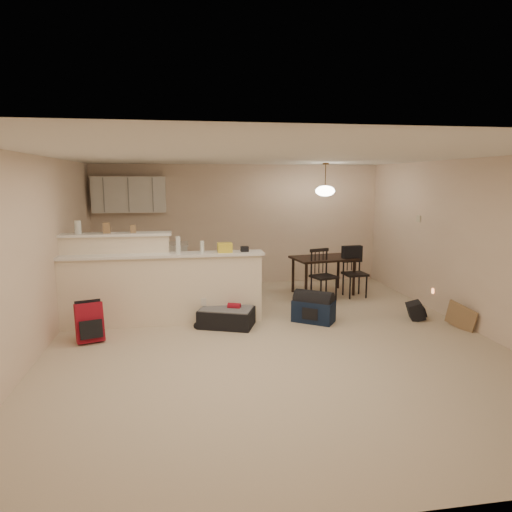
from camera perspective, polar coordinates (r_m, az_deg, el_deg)
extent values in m
plane|color=beige|center=(6.51, 1.89, -10.16)|extent=(7.00, 7.00, 0.00)
plane|color=white|center=(6.13, 2.02, 12.40)|extent=(7.00, 7.00, 0.00)
cube|color=beige|center=(9.63, -2.11, 3.93)|extent=(6.00, 0.02, 2.50)
cube|color=beige|center=(2.94, 15.56, -9.60)|extent=(6.00, 0.02, 2.50)
cube|color=beige|center=(6.34, -25.68, 0.04)|extent=(0.02, 7.00, 2.50)
cube|color=beige|center=(7.39, 25.43, 1.28)|extent=(0.02, 7.00, 2.50)
cube|color=#F7E6C8|center=(7.11, -11.50, -4.21)|extent=(3.00, 0.28, 1.05)
cube|color=white|center=(7.01, -11.64, 0.12)|extent=(3.08, 0.38, 0.04)
cube|color=#F7E6C8|center=(7.36, -16.93, -2.78)|extent=(1.60, 0.24, 1.35)
cube|color=white|center=(7.25, -17.20, 2.60)|extent=(1.68, 0.34, 0.04)
cube|color=white|center=(9.39, -15.55, 7.42)|extent=(1.40, 0.34, 0.70)
cube|color=white|center=(9.40, -14.03, -1.43)|extent=(1.80, 0.60, 0.90)
cube|color=beige|center=(8.67, 19.66, 4.41)|extent=(0.02, 0.12, 0.12)
cylinder|color=silver|center=(7.33, -21.38, 3.38)|extent=(0.10, 0.10, 0.20)
cube|color=#94724C|center=(7.25, -18.17, 3.35)|extent=(0.10, 0.07, 0.16)
cube|color=#94724C|center=(7.20, -15.10, 3.30)|extent=(0.08, 0.06, 0.12)
cylinder|color=silver|center=(6.98, -9.71, 1.39)|extent=(0.07, 0.07, 0.26)
cylinder|color=silver|center=(6.99, -6.74, 1.14)|extent=(0.06, 0.06, 0.18)
cube|color=#94724C|center=(7.02, -3.91, 1.05)|extent=(0.22, 0.18, 0.14)
cube|color=#94724C|center=(7.05, -1.43, 0.88)|extent=(0.12, 0.10, 0.08)
cube|color=black|center=(8.85, 8.42, -0.28)|extent=(1.26, 0.94, 0.04)
cylinder|color=black|center=(8.43, 6.29, -3.21)|extent=(0.05, 0.05, 0.68)
cylinder|color=black|center=(8.89, 12.13, -2.70)|extent=(0.05, 0.05, 0.68)
cylinder|color=black|center=(8.98, 4.65, -2.39)|extent=(0.05, 0.05, 0.68)
cylinder|color=black|center=(9.41, 10.23, -1.96)|extent=(0.05, 0.05, 0.68)
cylinder|color=brown|center=(8.72, 8.68, 9.82)|extent=(0.02, 0.02, 0.50)
cylinder|color=brown|center=(8.72, 8.72, 11.33)|extent=(0.12, 0.12, 0.03)
ellipsoid|color=white|center=(8.72, 8.63, 8.04)|extent=(0.36, 0.36, 0.20)
cube|color=black|center=(6.96, -3.71, -7.68)|extent=(0.92, 0.76, 0.27)
cube|color=maroon|center=(6.69, -20.10, -7.80)|extent=(0.41, 0.32, 0.53)
cube|color=#101C33|center=(7.20, 7.21, -6.85)|extent=(0.70, 0.63, 0.34)
cube|color=black|center=(7.71, 19.31, -6.50)|extent=(0.30, 0.35, 0.27)
cube|color=#94724C|center=(7.45, 24.23, -6.97)|extent=(0.19, 0.46, 0.36)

